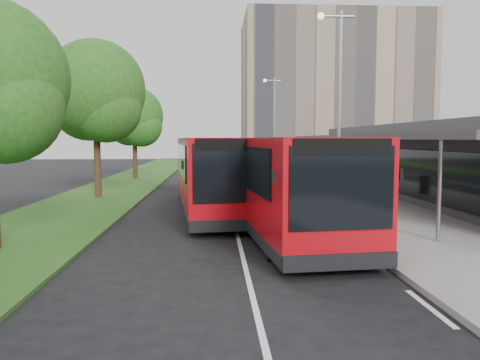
# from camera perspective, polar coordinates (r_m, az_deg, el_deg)

# --- Properties ---
(ground) EXTENTS (120.00, 120.00, 0.00)m
(ground) POSITION_cam_1_polar(r_m,az_deg,el_deg) (16.72, -0.51, -6.00)
(ground) COLOR black
(ground) RESTS_ON ground
(pavement) EXTENTS (5.00, 80.00, 0.15)m
(pavement) POSITION_cam_1_polar(r_m,az_deg,el_deg) (37.15, 7.31, 0.15)
(pavement) COLOR gray
(pavement) RESTS_ON ground
(grass_verge) EXTENTS (5.00, 80.00, 0.10)m
(grass_verge) POSITION_cam_1_polar(r_m,az_deg,el_deg) (37.05, -12.87, 0.01)
(grass_verge) COLOR #234B18
(grass_verge) RESTS_ON ground
(lane_centre_line) EXTENTS (0.12, 70.00, 0.01)m
(lane_centre_line) POSITION_cam_1_polar(r_m,az_deg,el_deg) (31.56, -1.79, -0.79)
(lane_centre_line) COLOR silver
(lane_centre_line) RESTS_ON ground
(kerb_dashes) EXTENTS (0.12, 56.00, 0.01)m
(kerb_dashes) POSITION_cam_1_polar(r_m,az_deg,el_deg) (35.77, 3.34, -0.11)
(kerb_dashes) COLOR silver
(kerb_dashes) RESTS_ON ground
(office_block) EXTENTS (22.00, 12.00, 18.00)m
(office_block) POSITION_cam_1_polar(r_m,az_deg,el_deg) (60.51, 11.12, 10.42)
(office_block) COLOR tan
(office_block) RESTS_ON ground
(station_building) EXTENTS (7.70, 26.00, 4.00)m
(station_building) POSITION_cam_1_polar(r_m,az_deg,el_deg) (27.05, 22.28, 2.19)
(station_building) COLOR #323235
(station_building) RESTS_ON ground
(tree_mid) EXTENTS (5.25, 5.25, 8.43)m
(tree_mid) POSITION_cam_1_polar(r_m,az_deg,el_deg) (26.30, -17.18, 9.70)
(tree_mid) COLOR #372216
(tree_mid) RESTS_ON ground
(tree_far) EXTENTS (4.54, 4.54, 7.27)m
(tree_far) POSITION_cam_1_polar(r_m,az_deg,el_deg) (37.99, -12.76, 7.14)
(tree_far) COLOR #372216
(tree_far) RESTS_ON ground
(lamp_post_near) EXTENTS (1.44, 0.28, 8.00)m
(lamp_post_near) POSITION_cam_1_polar(r_m,az_deg,el_deg) (19.09, 11.80, 9.49)
(lamp_post_near) COLOR gray
(lamp_post_near) RESTS_ON pavement
(lamp_post_far) EXTENTS (1.44, 0.28, 8.00)m
(lamp_post_far) POSITION_cam_1_polar(r_m,az_deg,el_deg) (38.73, 4.08, 7.25)
(lamp_post_far) COLOR gray
(lamp_post_far) RESTS_ON pavement
(bus_main) EXTENTS (3.98, 11.63, 3.24)m
(bus_main) POSITION_cam_1_polar(r_m,az_deg,el_deg) (16.07, 5.01, -0.49)
(bus_main) COLOR #B30909
(bus_main) RESTS_ON ground
(bus_second) EXTENTS (4.06, 11.65, 3.24)m
(bus_second) POSITION_cam_1_polar(r_m,az_deg,el_deg) (20.46, -3.34, 0.71)
(bus_second) COLOR #B30909
(bus_second) RESTS_ON ground
(litter_bin) EXTENTS (0.72, 0.72, 1.00)m
(litter_bin) POSITION_cam_1_polar(r_m,az_deg,el_deg) (26.45, 11.29, -0.61)
(litter_bin) COLOR #382517
(litter_bin) RESTS_ON pavement
(bollard) EXTENTS (0.17, 0.17, 0.96)m
(bollard) POSITION_cam_1_polar(r_m,az_deg,el_deg) (35.13, 5.54, 0.80)
(bollard) COLOR yellow
(bollard) RESTS_ON pavement
(car_near) EXTENTS (1.75, 3.66, 1.21)m
(car_near) POSITION_cam_1_polar(r_m,az_deg,el_deg) (54.82, -0.72, 2.30)
(car_near) COLOR #53140B
(car_near) RESTS_ON ground
(car_far) EXTENTS (1.58, 3.65, 1.17)m
(car_far) POSITION_cam_1_polar(r_m,az_deg,el_deg) (61.07, -3.84, 2.54)
(car_far) COLOR navy
(car_far) RESTS_ON ground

